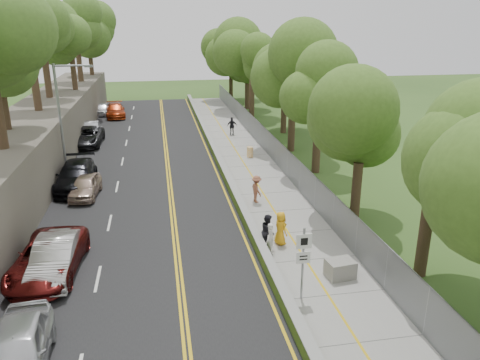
# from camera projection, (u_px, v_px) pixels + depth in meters

# --- Properties ---
(ground) EXTENTS (140.00, 140.00, 0.00)m
(ground) POSITION_uv_depth(u_px,v_px,m) (260.00, 265.00, 21.49)
(ground) COLOR #33511E
(ground) RESTS_ON ground
(road) EXTENTS (11.20, 66.00, 0.04)m
(road) POSITION_uv_depth(u_px,v_px,m) (145.00, 172.00, 34.56)
(road) COLOR black
(road) RESTS_ON ground
(sidewalk) EXTENTS (4.20, 66.00, 0.05)m
(sidewalk) POSITION_uv_depth(u_px,v_px,m) (250.00, 166.00, 35.87)
(sidewalk) COLOR gray
(sidewalk) RESTS_ON ground
(jersey_barrier) EXTENTS (0.42, 66.00, 0.60)m
(jersey_barrier) POSITION_uv_depth(u_px,v_px,m) (221.00, 164.00, 35.40)
(jersey_barrier) COLOR #85E22E
(jersey_barrier) RESTS_ON ground
(rock_embankment) EXTENTS (5.00, 66.00, 4.00)m
(rock_embankment) POSITION_uv_depth(u_px,v_px,m) (25.00, 151.00, 32.57)
(rock_embankment) COLOR #595147
(rock_embankment) RESTS_ON ground
(chainlink_fence) EXTENTS (0.04, 66.00, 2.00)m
(chainlink_fence) POSITION_uv_depth(u_px,v_px,m) (277.00, 153.00, 35.90)
(chainlink_fence) COLOR slate
(chainlink_fence) RESTS_ON ground
(trees_embankment) EXTENTS (6.40, 66.00, 13.00)m
(trees_embankment) POSITION_uv_depth(u_px,v_px,m) (13.00, 23.00, 29.89)
(trees_embankment) COLOR #537E2C
(trees_embankment) RESTS_ON rock_embankment
(trees_fenceside) EXTENTS (7.00, 66.00, 14.00)m
(trees_fenceside) POSITION_uv_depth(u_px,v_px,m) (310.00, 73.00, 34.34)
(trees_fenceside) COLOR #4E7827
(trees_fenceside) RESTS_ON ground
(streetlight) EXTENTS (2.52, 0.22, 8.00)m
(streetlight) POSITION_uv_depth(u_px,v_px,m) (63.00, 115.00, 31.28)
(streetlight) COLOR gray
(streetlight) RESTS_ON ground
(signpost) EXTENTS (0.62, 0.09, 3.10)m
(signpost) POSITION_uv_depth(u_px,v_px,m) (303.00, 256.00, 18.22)
(signpost) COLOR gray
(signpost) RESTS_ON sidewalk
(construction_barrel) EXTENTS (0.52, 0.52, 0.86)m
(construction_barrel) POSITION_uv_depth(u_px,v_px,m) (250.00, 152.00, 38.04)
(construction_barrel) COLOR orange
(construction_barrel) RESTS_ON sidewalk
(concrete_block) EXTENTS (1.28, 1.03, 0.79)m
(concrete_block) POSITION_uv_depth(u_px,v_px,m) (340.00, 269.00, 20.29)
(concrete_block) COLOR gray
(concrete_block) RESTS_ON sidewalk
(car_0) EXTENTS (2.24, 4.80, 1.59)m
(car_0) POSITION_uv_depth(u_px,v_px,m) (18.00, 350.00, 14.71)
(car_0) COLOR silver
(car_0) RESTS_ON road
(car_1) EXTENTS (1.74, 4.81, 1.58)m
(car_1) POSITION_uv_depth(u_px,v_px,m) (55.00, 257.00, 20.45)
(car_1) COLOR silver
(car_1) RESTS_ON road
(car_2) EXTENTS (3.00, 5.79, 1.56)m
(car_2) POSITION_uv_depth(u_px,v_px,m) (48.00, 258.00, 20.46)
(car_2) COLOR #5B1311
(car_2) RESTS_ON road
(car_3) EXTENTS (2.44, 5.82, 1.68)m
(car_3) POSITION_uv_depth(u_px,v_px,m) (76.00, 176.00, 31.03)
(car_3) COLOR black
(car_3) RESTS_ON road
(car_4) EXTENTS (1.90, 4.04, 1.34)m
(car_4) POSITION_uv_depth(u_px,v_px,m) (85.00, 186.00, 29.55)
(car_4) COLOR tan
(car_4) RESTS_ON road
(car_5) EXTENTS (2.09, 5.01, 1.61)m
(car_5) POSITION_uv_depth(u_px,v_px,m) (89.00, 131.00, 43.57)
(car_5) COLOR #ACADB3
(car_5) RESTS_ON road
(car_6) EXTENTS (2.76, 5.71, 1.57)m
(car_6) POSITION_uv_depth(u_px,v_px,m) (86.00, 136.00, 41.64)
(car_6) COLOR black
(car_6) RESTS_ON road
(car_7) EXTENTS (2.62, 5.37, 1.50)m
(car_7) POSITION_uv_depth(u_px,v_px,m) (115.00, 110.00, 53.70)
(car_7) COLOR #A03311
(car_7) RESTS_ON road
(car_8) EXTENTS (1.82, 3.98, 1.32)m
(car_8) POSITION_uv_depth(u_px,v_px,m) (103.00, 109.00, 55.05)
(car_8) COLOR white
(car_8) RESTS_ON road
(painter_0) EXTENTS (0.80, 0.97, 1.70)m
(painter_0) POSITION_uv_depth(u_px,v_px,m) (281.00, 228.00, 23.16)
(painter_0) COLOR #F0A618
(painter_0) RESTS_ON sidewalk
(painter_1) EXTENTS (0.37, 0.56, 1.54)m
(painter_1) POSITION_uv_depth(u_px,v_px,m) (271.00, 238.00, 22.28)
(painter_1) COLOR silver
(painter_1) RESTS_ON sidewalk
(painter_2) EXTENTS (0.90, 1.01, 1.73)m
(painter_2) POSITION_uv_depth(u_px,v_px,m) (268.00, 231.00, 22.79)
(painter_2) COLOR black
(painter_2) RESTS_ON sidewalk
(painter_3) EXTENTS (0.83, 1.19, 1.69)m
(painter_3) POSITION_uv_depth(u_px,v_px,m) (257.00, 189.00, 28.50)
(painter_3) COLOR #93543D
(painter_3) RESTS_ON sidewalk
(person_far) EXTENTS (1.03, 0.47, 1.72)m
(person_far) POSITION_uv_depth(u_px,v_px,m) (232.00, 126.00, 45.26)
(person_far) COLOR black
(person_far) RESTS_ON sidewalk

